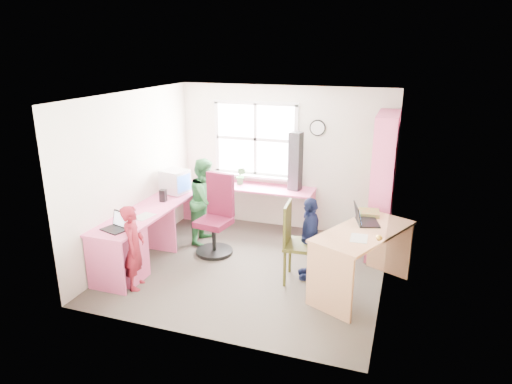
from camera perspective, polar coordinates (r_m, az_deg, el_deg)
room at (r=6.17m, az=-0.36°, el=1.06°), size 3.64×3.44×2.44m
l_desk at (r=6.64m, az=-12.31°, el=-5.11°), size 2.38×2.95×0.75m
right_desk at (r=5.85m, az=13.20°, el=-6.76°), size 1.22×1.60×0.84m
bookshelf at (r=6.96m, az=15.54°, el=0.50°), size 0.30×1.02×2.10m
swivel_chair at (r=6.86m, az=-4.96°, el=-3.44°), size 0.63×0.63×1.20m
wooden_chair at (r=6.00m, az=5.11°, el=-5.95°), size 0.50×0.50×1.08m
crt_monitor at (r=7.35m, az=-10.09°, el=1.29°), size 0.45×0.42×0.38m
laptop_left at (r=6.12m, az=-16.95°, el=-4.01°), size 0.38×0.34×0.22m
laptop_right at (r=5.97m, az=13.29°, el=-3.27°), size 0.39×0.43×0.25m
speaker_a at (r=7.02m, az=-11.54°, el=-0.44°), size 0.10×0.10×0.18m
speaker_b at (r=7.52m, az=-9.01°, el=0.87°), size 0.10×0.10×0.17m
cd_tower at (r=7.37m, az=4.96°, el=3.84°), size 0.22×0.20×0.95m
game_box at (r=6.28m, az=13.92°, el=-2.54°), size 0.30×0.30×0.05m
paper_a at (r=6.48m, az=-13.83°, el=-2.98°), size 0.26×0.33×0.00m
paper_b at (r=5.51m, az=12.75°, el=-5.65°), size 0.21×0.29×0.00m
potted_plant at (r=7.70m, az=-1.91°, el=2.02°), size 0.18×0.15×0.31m
person_red at (r=6.03m, az=-15.03°, el=-6.69°), size 0.38×0.47×1.11m
person_green at (r=7.21m, az=-6.30°, el=-1.07°), size 0.53×0.67×1.35m
person_navy at (r=6.11m, az=6.72°, el=-5.75°), size 0.46×0.71×1.13m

